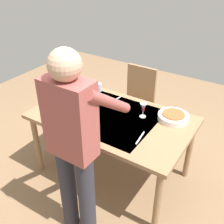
% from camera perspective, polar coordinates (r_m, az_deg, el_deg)
% --- Properties ---
extents(ground_plane, '(6.00, 6.00, 0.00)m').
position_cam_1_polar(ground_plane, '(3.15, -0.00, -12.49)').
color(ground_plane, '#846647').
extents(dining_table, '(1.57, 0.94, 0.75)m').
position_cam_1_polar(dining_table, '(2.72, -0.00, -2.20)').
color(dining_table, '#93704C').
rests_on(dining_table, ground_plane).
extents(chair_near, '(0.40, 0.40, 0.91)m').
position_cam_1_polar(chair_near, '(3.50, 5.36, 3.13)').
color(chair_near, brown).
rests_on(chair_near, ground_plane).
extents(person_server, '(0.42, 0.61, 1.69)m').
position_cam_1_polar(person_server, '(2.02, -8.05, -6.42)').
color(person_server, '#2D2D38').
rests_on(person_server, ground_plane).
extents(wine_bottle, '(0.07, 0.07, 0.30)m').
position_cam_1_polar(wine_bottle, '(2.64, -11.24, 0.61)').
color(wine_bottle, black).
rests_on(wine_bottle, dining_table).
extents(wine_glass_left, '(0.07, 0.07, 0.15)m').
position_cam_1_polar(wine_glass_left, '(2.92, -4.18, 4.24)').
color(wine_glass_left, white).
rests_on(wine_glass_left, dining_table).
extents(wine_glass_right, '(0.07, 0.07, 0.15)m').
position_cam_1_polar(wine_glass_right, '(2.64, 6.63, 0.91)').
color(wine_glass_right, white).
rests_on(wine_glass_right, dining_table).
extents(water_cup_near_left, '(0.07, 0.07, 0.10)m').
position_cam_1_polar(water_cup_near_left, '(2.54, -7.58, -1.97)').
color(water_cup_near_left, silver).
rests_on(water_cup_near_left, dining_table).
extents(water_cup_near_right, '(0.07, 0.07, 0.10)m').
position_cam_1_polar(water_cup_near_right, '(3.14, -2.87, 5.27)').
color(water_cup_near_right, silver).
rests_on(water_cup_near_right, dining_table).
extents(serving_bowl_pasta, '(0.30, 0.30, 0.07)m').
position_cam_1_polar(serving_bowl_pasta, '(2.68, 12.85, -0.96)').
color(serving_bowl_pasta, white).
rests_on(serving_bowl_pasta, dining_table).
extents(dinner_plate_near, '(0.23, 0.23, 0.01)m').
position_cam_1_polar(dinner_plate_near, '(2.87, -12.44, 0.76)').
color(dinner_plate_near, white).
rests_on(dinner_plate_near, dining_table).
extents(dinner_plate_far, '(0.23, 0.23, 0.01)m').
position_cam_1_polar(dinner_plate_far, '(3.14, -7.12, 4.14)').
color(dinner_plate_far, white).
rests_on(dinner_plate_far, dining_table).
extents(table_knife, '(0.04, 0.20, 0.00)m').
position_cam_1_polar(table_knife, '(2.40, 5.99, -5.46)').
color(table_knife, silver).
rests_on(table_knife, dining_table).
extents(table_fork, '(0.04, 0.18, 0.00)m').
position_cam_1_polar(table_fork, '(2.97, 0.76, 2.61)').
color(table_fork, silver).
rests_on(table_fork, dining_table).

